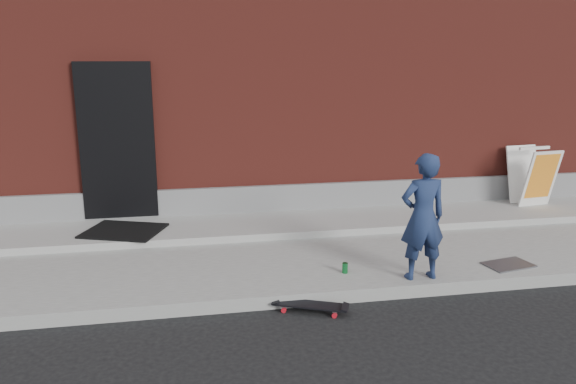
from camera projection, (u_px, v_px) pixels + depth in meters
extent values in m
plane|color=black|center=(347.00, 304.00, 6.04)|extent=(80.00, 80.00, 0.00)
cube|color=gray|center=(315.00, 251.00, 7.46)|extent=(20.00, 3.00, 0.15)
cube|color=gray|center=(301.00, 223.00, 8.29)|extent=(20.00, 1.20, 0.10)
cube|color=maroon|center=(258.00, 61.00, 12.14)|extent=(20.00, 8.00, 5.00)
cube|color=slate|center=(294.00, 197.00, 8.77)|extent=(20.00, 0.10, 0.40)
cube|color=black|center=(117.00, 141.00, 8.08)|extent=(1.05, 0.12, 2.25)
imported|color=navy|center=(423.00, 217.00, 6.19)|extent=(0.53, 0.36, 1.43)
cylinder|color=red|center=(337.00, 308.00, 5.87)|extent=(0.06, 0.05, 0.05)
cylinder|color=red|center=(334.00, 315.00, 5.71)|extent=(0.06, 0.05, 0.05)
cylinder|color=red|center=(287.00, 303.00, 5.98)|extent=(0.06, 0.05, 0.05)
cylinder|color=red|center=(284.00, 310.00, 5.82)|extent=(0.06, 0.05, 0.05)
cube|color=#A2A2A6|center=(336.00, 309.00, 5.78)|extent=(0.11, 0.17, 0.02)
cube|color=#A2A2A6|center=(286.00, 304.00, 5.90)|extent=(0.11, 0.17, 0.02)
cube|color=black|center=(310.00, 305.00, 5.83)|extent=(0.78, 0.49, 0.02)
cube|color=white|center=(541.00, 179.00, 8.85)|extent=(0.59, 0.32, 0.92)
cube|color=white|center=(523.00, 174.00, 9.23)|extent=(0.59, 0.32, 0.92)
cube|color=yellow|center=(542.00, 182.00, 8.84)|extent=(0.49, 0.25, 0.73)
cube|color=white|center=(534.00, 148.00, 8.93)|extent=(0.57, 0.12, 0.05)
cylinder|color=#198139|center=(345.00, 268.00, 6.49)|extent=(0.08, 0.08, 0.12)
cube|color=black|center=(124.00, 231.00, 7.69)|extent=(1.21, 1.10, 0.03)
cube|color=#505155|center=(508.00, 265.00, 6.73)|extent=(0.62, 0.46, 0.02)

